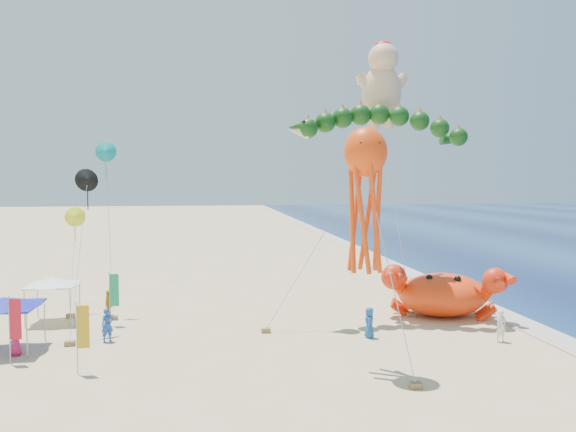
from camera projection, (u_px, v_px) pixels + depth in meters
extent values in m
plane|color=#D1B784|center=(330.00, 338.00, 30.34)|extent=(320.00, 320.00, 0.00)
plane|color=silver|center=(535.00, 329.00, 32.10)|extent=(320.00, 320.00, 0.00)
ellipsoid|color=#FF390D|center=(443.00, 294.00, 35.28)|extent=(6.90, 6.37, 2.67)
sphere|color=red|center=(404.00, 280.00, 33.66)|extent=(1.58, 1.58, 1.58)
sphere|color=black|center=(436.00, 279.00, 34.16)|extent=(0.41, 0.41, 0.41)
sphere|color=red|center=(496.00, 278.00, 34.54)|extent=(1.58, 1.58, 1.58)
sphere|color=black|center=(462.00, 278.00, 34.41)|extent=(0.41, 0.41, 0.41)
cone|color=#0F3A10|center=(300.00, 126.00, 32.96)|extent=(1.49, 1.10, 1.21)
cylinder|color=#B2B2B2|center=(326.00, 230.00, 32.54)|extent=(7.31, 2.09, 10.95)
cube|color=olive|center=(266.00, 330.00, 31.35)|extent=(0.50, 0.35, 0.25)
ellipsoid|color=beige|center=(382.00, 93.00, 35.71)|extent=(2.49, 2.05, 3.66)
sphere|color=beige|center=(383.00, 58.00, 35.35)|extent=(1.91, 1.91, 1.91)
ellipsoid|color=red|center=(383.00, 48.00, 35.42)|extent=(1.24, 1.24, 0.87)
cylinder|color=#B2B2B2|center=(396.00, 214.00, 35.40)|extent=(1.52, 1.89, 12.45)
cube|color=olive|center=(411.00, 315.00, 35.00)|extent=(0.50, 0.35, 0.25)
ellipsoid|color=#FF460D|center=(366.00, 152.00, 24.84)|extent=(1.93, 1.74, 2.22)
cylinder|color=#B2B2B2|center=(390.00, 271.00, 23.91)|extent=(1.46, 2.80, 8.98)
cube|color=olive|center=(416.00, 385.00, 22.95)|extent=(0.50, 0.35, 0.25)
cylinder|color=gray|center=(27.00, 336.00, 26.71)|extent=(0.06, 0.06, 2.20)
cylinder|color=gray|center=(45.00, 320.00, 29.68)|extent=(0.06, 0.06, 2.20)
cube|color=#141BB2|center=(4.00, 306.00, 27.90)|extent=(3.25, 3.25, 0.08)
cone|color=#141BB2|center=(4.00, 302.00, 27.88)|extent=(3.57, 3.57, 0.45)
cylinder|color=gray|center=(25.00, 309.00, 32.26)|extent=(0.06, 0.06, 2.20)
cylinder|color=gray|center=(70.00, 308.00, 32.62)|extent=(0.06, 0.06, 2.20)
cylinder|color=gray|center=(37.00, 300.00, 34.74)|extent=(0.06, 0.06, 2.20)
cylinder|color=gray|center=(80.00, 299.00, 35.11)|extent=(0.06, 0.06, 2.20)
cube|color=white|center=(53.00, 285.00, 33.61)|extent=(2.76, 2.76, 0.08)
cone|color=white|center=(53.00, 281.00, 33.59)|extent=(3.03, 3.03, 0.45)
cylinder|color=gray|center=(77.00, 338.00, 24.54)|extent=(0.05, 0.05, 3.20)
cube|color=gold|center=(83.00, 327.00, 24.55)|extent=(0.50, 0.04, 1.90)
cylinder|color=gray|center=(9.00, 330.00, 25.90)|extent=(0.05, 0.05, 3.20)
cube|color=red|center=(16.00, 319.00, 25.91)|extent=(0.50, 0.04, 1.90)
cylinder|color=gray|center=(110.00, 299.00, 32.77)|extent=(0.05, 0.05, 3.20)
cube|color=#19985E|center=(114.00, 290.00, 32.78)|extent=(0.50, 0.04, 1.90)
imported|color=#1C48A5|center=(107.00, 325.00, 29.52)|extent=(0.77, 0.68, 1.78)
imported|color=#D2215A|center=(16.00, 339.00, 27.21)|extent=(0.91, 0.98, 1.68)
imported|color=#1A529A|center=(369.00, 323.00, 30.32)|extent=(0.71, 0.91, 1.65)
imported|color=silver|center=(501.00, 326.00, 29.49)|extent=(0.67, 0.49, 1.71)
imported|color=gold|center=(108.00, 304.00, 34.55)|extent=(0.85, 1.12, 1.76)
cone|color=#F0FF1C|center=(75.00, 217.00, 36.38)|extent=(1.30, 0.51, 1.32)
cylinder|color=#B2B2B2|center=(75.00, 267.00, 35.14)|extent=(0.55, 3.04, 5.93)
cube|color=olive|center=(75.00, 319.00, 33.88)|extent=(0.50, 0.35, 0.25)
cone|color=black|center=(87.00, 180.00, 31.43)|extent=(1.30, 0.51, 1.32)
cylinder|color=#B2B2B2|center=(88.00, 258.00, 30.26)|extent=(0.55, 3.04, 8.31)
cube|color=olive|center=(89.00, 342.00, 29.08)|extent=(0.50, 0.35, 0.25)
cone|color=#0C8C8E|center=(106.00, 151.00, 35.66)|extent=(1.30, 0.51, 1.32)
cylinder|color=#B2B2B2|center=(107.00, 234.00, 34.55)|extent=(0.55, 3.04, 10.12)
cube|color=olive|center=(109.00, 321.00, 33.43)|extent=(0.50, 0.35, 0.25)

